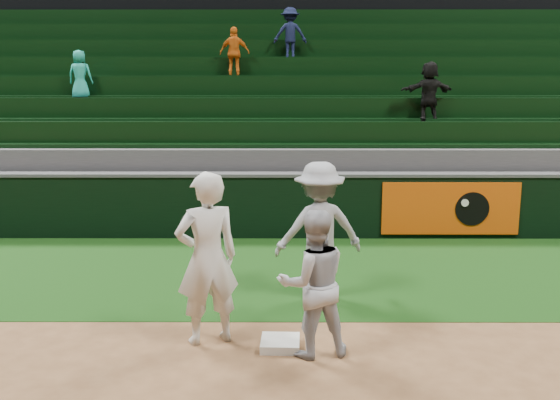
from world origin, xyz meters
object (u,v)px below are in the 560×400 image
object	(u,v)px
first_base	(280,343)
first_baseman	(207,259)
baserunner	(313,283)
base_coach	(319,230)

from	to	relation	value
first_base	first_baseman	bearing A→B (deg)	168.47
first_base	baserunner	bearing A→B (deg)	-23.64
first_base	first_baseman	distance (m)	1.28
first_baseman	base_coach	world-z (taller)	first_baseman
baserunner	base_coach	world-z (taller)	base_coach
baserunner	base_coach	xyz separation A→B (m)	(0.17, 1.86, 0.13)
baserunner	first_base	bearing A→B (deg)	-36.27
baserunner	base_coach	distance (m)	1.88
first_base	first_baseman	xyz separation A→B (m)	(-0.84, 0.17, 0.96)
baserunner	base_coach	bearing A→B (deg)	-107.92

